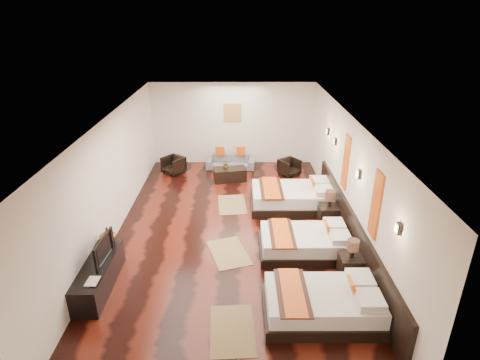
{
  "coord_description": "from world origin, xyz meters",
  "views": [
    {
      "loc": [
        0.21,
        -8.33,
        5.01
      ],
      "look_at": [
        0.24,
        0.63,
        1.1
      ],
      "focal_mm": 29.47,
      "sensor_mm": 36.0,
      "label": 1
    }
  ],
  "objects_px": {
    "nightstand_a": "(350,265)",
    "nightstand_b": "(328,213)",
    "figurine": "(108,235)",
    "coffee_table": "(230,174)",
    "tv_console": "(99,275)",
    "bed_far": "(293,197)",
    "tv": "(100,249)",
    "armchair_right": "(289,167)",
    "armchair_left": "(174,165)",
    "table_plant": "(226,164)",
    "bed_mid": "(306,243)",
    "bed_near": "(324,303)",
    "sofa": "(230,161)",
    "book": "(87,281)"
  },
  "relations": [
    {
      "from": "book",
      "to": "figurine",
      "type": "height_order",
      "value": "figurine"
    },
    {
      "from": "bed_near",
      "to": "tv_console",
      "type": "bearing_deg",
      "value": 169.2
    },
    {
      "from": "bed_near",
      "to": "nightstand_b",
      "type": "relative_size",
      "value": 2.19
    },
    {
      "from": "nightstand_a",
      "to": "tv_console",
      "type": "xyz_separation_m",
      "value": [
        -4.95,
        -0.29,
        -0.03
      ]
    },
    {
      "from": "bed_near",
      "to": "armchair_right",
      "type": "distance_m",
      "value": 6.46
    },
    {
      "from": "nightstand_b",
      "to": "table_plant",
      "type": "height_order",
      "value": "nightstand_b"
    },
    {
      "from": "figurine",
      "to": "nightstand_a",
      "type": "bearing_deg",
      "value": -5.21
    },
    {
      "from": "nightstand_b",
      "to": "tv",
      "type": "height_order",
      "value": "tv"
    },
    {
      "from": "sofa",
      "to": "armchair_left",
      "type": "bearing_deg",
      "value": -162.86
    },
    {
      "from": "table_plant",
      "to": "book",
      "type": "bearing_deg",
      "value": -111.5
    },
    {
      "from": "nightstand_a",
      "to": "coffee_table",
      "type": "relative_size",
      "value": 0.88
    },
    {
      "from": "nightstand_a",
      "to": "figurine",
      "type": "bearing_deg",
      "value": 174.79
    },
    {
      "from": "bed_mid",
      "to": "tv",
      "type": "relative_size",
      "value": 2.32
    },
    {
      "from": "bed_far",
      "to": "sofa",
      "type": "bearing_deg",
      "value": 121.45
    },
    {
      "from": "nightstand_a",
      "to": "sofa",
      "type": "xyz_separation_m",
      "value": [
        -2.52,
        5.98,
        -0.07
      ]
    },
    {
      "from": "book",
      "to": "armchair_right",
      "type": "height_order",
      "value": "book"
    },
    {
      "from": "bed_far",
      "to": "book",
      "type": "height_order",
      "value": "bed_far"
    },
    {
      "from": "bed_near",
      "to": "sofa",
      "type": "bearing_deg",
      "value": 104.03
    },
    {
      "from": "armchair_right",
      "to": "bed_far",
      "type": "bearing_deg",
      "value": -129.32
    },
    {
      "from": "coffee_table",
      "to": "table_plant",
      "type": "xyz_separation_m",
      "value": [
        -0.12,
        0.08,
        0.33
      ]
    },
    {
      "from": "armchair_right",
      "to": "table_plant",
      "type": "bearing_deg",
      "value": 154.77
    },
    {
      "from": "bed_mid",
      "to": "tv_console",
      "type": "xyz_separation_m",
      "value": [
        -4.2,
        -1.17,
        0.01
      ]
    },
    {
      "from": "nightstand_a",
      "to": "figurine",
      "type": "distance_m",
      "value": 4.98
    },
    {
      "from": "figurine",
      "to": "coffee_table",
      "type": "distance_m",
      "value": 5.13
    },
    {
      "from": "figurine",
      "to": "sofa",
      "type": "height_order",
      "value": "figurine"
    },
    {
      "from": "bed_far",
      "to": "coffee_table",
      "type": "height_order",
      "value": "bed_far"
    },
    {
      "from": "tv_console",
      "to": "book",
      "type": "height_order",
      "value": "book"
    },
    {
      "from": "bed_mid",
      "to": "bed_far",
      "type": "bearing_deg",
      "value": 89.91
    },
    {
      "from": "armchair_right",
      "to": "table_plant",
      "type": "relative_size",
      "value": 2.33
    },
    {
      "from": "nightstand_b",
      "to": "table_plant",
      "type": "bearing_deg",
      "value": 132.34
    },
    {
      "from": "nightstand_b",
      "to": "armchair_left",
      "type": "bearing_deg",
      "value": 142.09
    },
    {
      "from": "nightstand_b",
      "to": "tv_console",
      "type": "height_order",
      "value": "nightstand_b"
    },
    {
      "from": "bed_far",
      "to": "nightstand_a",
      "type": "bearing_deg",
      "value": -76.42
    },
    {
      "from": "tv_console",
      "to": "armchair_right",
      "type": "bearing_deg",
      "value": 52.39
    },
    {
      "from": "bed_mid",
      "to": "figurine",
      "type": "distance_m",
      "value": 4.24
    },
    {
      "from": "bed_near",
      "to": "table_plant",
      "type": "height_order",
      "value": "bed_near"
    },
    {
      "from": "nightstand_a",
      "to": "table_plant",
      "type": "relative_size",
      "value": 3.43
    },
    {
      "from": "nightstand_a",
      "to": "nightstand_b",
      "type": "height_order",
      "value": "nightstand_b"
    },
    {
      "from": "bed_near",
      "to": "coffee_table",
      "type": "bearing_deg",
      "value": 106.36
    },
    {
      "from": "tv",
      "to": "figurine",
      "type": "distance_m",
      "value": 0.62
    },
    {
      "from": "nightstand_b",
      "to": "figurine",
      "type": "xyz_separation_m",
      "value": [
        -4.95,
        -1.66,
        0.4
      ]
    },
    {
      "from": "bed_mid",
      "to": "tv_console",
      "type": "relative_size",
      "value": 1.11
    },
    {
      "from": "nightstand_b",
      "to": "tv_console",
      "type": "xyz_separation_m",
      "value": [
        -4.95,
        -2.4,
        -0.05
      ]
    },
    {
      "from": "armchair_left",
      "to": "table_plant",
      "type": "relative_size",
      "value": 2.47
    },
    {
      "from": "bed_near",
      "to": "bed_mid",
      "type": "height_order",
      "value": "bed_near"
    },
    {
      "from": "sofa",
      "to": "bed_mid",
      "type": "bearing_deg",
      "value": -67.56
    },
    {
      "from": "armchair_left",
      "to": "coffee_table",
      "type": "distance_m",
      "value": 1.96
    },
    {
      "from": "tv",
      "to": "nightstand_b",
      "type": "bearing_deg",
      "value": -60.67
    },
    {
      "from": "nightstand_a",
      "to": "book",
      "type": "bearing_deg",
      "value": -170.35
    },
    {
      "from": "tv_console",
      "to": "armchair_right",
      "type": "height_order",
      "value": "tv_console"
    }
  ]
}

